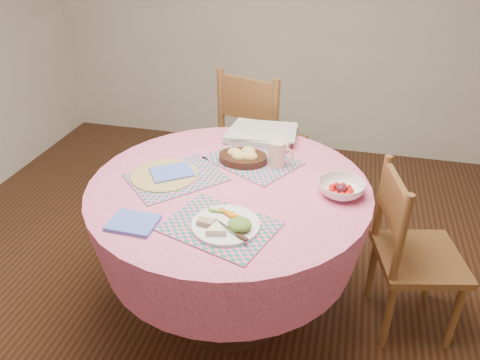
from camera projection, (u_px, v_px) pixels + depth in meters
The scene contains 15 objects.
ground at pixel (231, 308), 2.42m from camera, with size 4.00×4.00×0.00m, color #331C0F.
dining_table at pixel (229, 221), 2.14m from camera, with size 1.24×1.24×0.75m.
chair_right at pixel (410, 251), 2.14m from camera, with size 0.45×0.47×0.84m.
chair_back at pixel (258, 140), 2.99m from camera, with size 0.57×0.55×0.99m.
placemat_front at pixel (220, 227), 1.77m from camera, with size 0.40×0.30×0.01m, color #157767.
placemat_left at pixel (176, 178), 2.09m from camera, with size 0.40×0.30×0.01m, color #157767.
placemat_back at pixel (253, 161), 2.23m from camera, with size 0.40×0.30×0.01m, color #157767.
wicker_trivet at pixel (164, 175), 2.10m from camera, with size 0.30×0.30×0.01m, color #A58C47.
napkin_near at pixel (133, 223), 1.78m from camera, with size 0.18×0.14×0.01m, color #516DD2.
napkin_far at pixel (172, 173), 2.11m from camera, with size 0.18×0.14×0.01m, color #516DD2.
dinner_plate at pixel (227, 224), 1.75m from camera, with size 0.26×0.26×0.05m.
bread_bowl at pixel (243, 156), 2.20m from camera, with size 0.23×0.23×0.08m.
latte_mug at pixel (278, 154), 2.16m from camera, with size 0.12×0.08×0.12m.
fruit_bowl at pixel (341, 189), 1.96m from camera, with size 0.22×0.22×0.06m.
newspaper_stack at pixel (262, 134), 2.44m from camera, with size 0.37×0.30×0.04m.
Camera 1 is at (0.47, -1.69, 1.80)m, focal length 35.00 mm.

